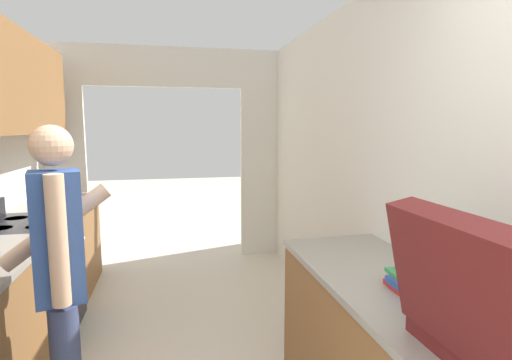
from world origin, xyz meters
TOP-DOWN VIEW (x-y plane):
  - wall_right at (1.37, 1.58)m, footprint 0.06×6.75m
  - wall_far_with_doorway at (0.00, 4.38)m, footprint 3.07×0.06m
  - counter_left at (-1.04, 2.56)m, footprint 0.62×3.07m
  - range_oven at (-1.03, 2.81)m, footprint 0.66×0.72m
  - person at (-0.48, 1.52)m, footprint 0.52×0.43m
  - suitcase at (0.96, 0.49)m, footprint 0.50×0.60m
  - book_stack at (1.08, 1.02)m, footprint 0.25×0.32m

SIDE VIEW (x-z plane):
  - counter_left at x=-1.04m, z-range 0.00..0.89m
  - range_oven at x=-1.03m, z-range -0.06..0.97m
  - person at x=-0.48m, z-range 0.06..1.67m
  - book_stack at x=1.08m, z-range 0.89..0.96m
  - suitcase at x=0.96m, z-range 0.81..1.29m
  - wall_right at x=1.37m, z-range 0.00..2.50m
  - wall_far_with_doorway at x=0.00m, z-range 0.20..2.70m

